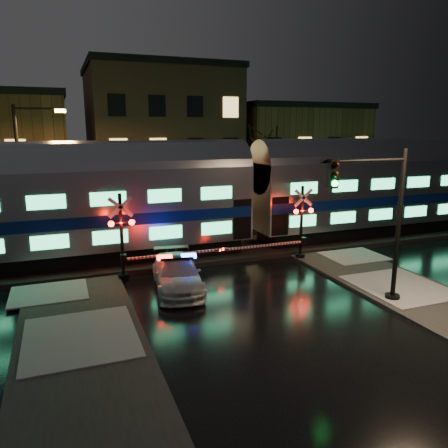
{
  "coord_description": "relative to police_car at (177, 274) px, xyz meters",
  "views": [
    {
      "loc": [
        -6.76,
        -16.77,
        6.71
      ],
      "look_at": [
        0.54,
        2.5,
        2.2
      ],
      "focal_mm": 35.0,
      "sensor_mm": 36.0,
      "label": 1
    }
  ],
  "objects": [
    {
      "name": "ground",
      "position": [
        2.37,
        -0.44,
        -0.69
      ],
      "size": [
        120.0,
        120.0,
        0.0
      ],
      "primitive_type": "plane",
      "color": "black",
      "rests_on": "ground"
    },
    {
      "name": "ballast",
      "position": [
        2.37,
        4.56,
        -0.57
      ],
      "size": [
        90.0,
        4.2,
        0.24
      ],
      "primitive_type": "cube",
      "color": "black",
      "rests_on": "ground"
    },
    {
      "name": "sidewalk_left",
      "position": [
        -4.13,
        -6.44,
        -0.63
      ],
      "size": [
        4.0,
        20.0,
        0.12
      ],
      "primitive_type": "cube",
      "color": "#2D2D2D",
      "rests_on": "ground"
    },
    {
      "name": "building_mid",
      "position": [
        4.37,
        22.06,
        5.06
      ],
      "size": [
        12.0,
        11.0,
        11.5
      ],
      "primitive_type": "cube",
      "color": "brown",
      "rests_on": "ground"
    },
    {
      "name": "building_right",
      "position": [
        17.37,
        21.56,
        3.56
      ],
      "size": [
        12.0,
        10.0,
        8.5
      ],
      "primitive_type": "cube",
      "color": "brown",
      "rests_on": "ground"
    },
    {
      "name": "train",
      "position": [
        5.39,
        4.56,
        2.7
      ],
      "size": [
        51.0,
        3.12,
        5.92
      ],
      "color": "black",
      "rests_on": "ballast"
    },
    {
      "name": "police_car",
      "position": [
        0.0,
        0.0,
        0.0
      ],
      "size": [
        2.52,
        4.89,
        1.52
      ],
      "rotation": [
        0.0,
        0.0,
        -0.14
      ],
      "color": "silver",
      "rests_on": "ground"
    },
    {
      "name": "crossing_signal_right",
      "position": [
        6.79,
        1.86,
        0.91
      ],
      "size": [
        5.46,
        0.64,
        3.86
      ],
      "color": "black",
      "rests_on": "ground"
    },
    {
      "name": "crossing_signal_left",
      "position": [
        -1.62,
        1.87,
        0.95
      ],
      "size": [
        5.6,
        0.65,
        3.96
      ],
      "color": "black",
      "rests_on": "ground"
    },
    {
      "name": "traffic_light",
      "position": [
        6.67,
        -4.41,
        2.51
      ],
      "size": [
        3.88,
        0.7,
        6.0
      ],
      "rotation": [
        0.0,
        0.0,
        -0.16
      ],
      "color": "black",
      "rests_on": "ground"
    },
    {
      "name": "streetlight",
      "position": [
        -6.06,
        8.56,
        3.9
      ],
      "size": [
        2.66,
        0.28,
        7.95
      ],
      "color": "black",
      "rests_on": "ground"
    }
  ]
}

